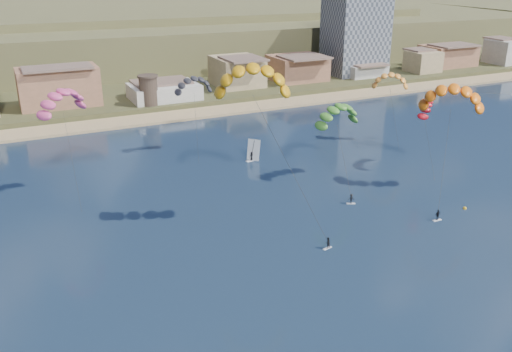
{
  "coord_description": "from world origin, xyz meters",
  "views": [
    {
      "loc": [
        -34.43,
        -40.45,
        41.63
      ],
      "look_at": [
        0.0,
        32.0,
        10.0
      ],
      "focal_mm": 39.02,
      "sensor_mm": 36.0,
      "label": 1
    }
  ],
  "objects_px": {
    "apartment_tower": "(356,29)",
    "kitesurfer_orange": "(453,93)",
    "kitesurfer_green": "(338,112)",
    "kitesurfer_yellow": "(253,76)",
    "windsurfer": "(252,154)",
    "watchtower": "(149,90)",
    "buoy": "(465,208)"
  },
  "relations": [
    {
      "from": "apartment_tower",
      "to": "kitesurfer_orange",
      "type": "height_order",
      "value": "apartment_tower"
    },
    {
      "from": "apartment_tower",
      "to": "kitesurfer_green",
      "type": "distance_m",
      "value": 100.95
    },
    {
      "from": "kitesurfer_yellow",
      "to": "kitesurfer_orange",
      "type": "height_order",
      "value": "kitesurfer_yellow"
    },
    {
      "from": "kitesurfer_orange",
      "to": "windsurfer",
      "type": "relative_size",
      "value": 5.07
    },
    {
      "from": "kitesurfer_orange",
      "to": "watchtower",
      "type": "bearing_deg",
      "value": 114.65
    },
    {
      "from": "kitesurfer_orange",
      "to": "buoy",
      "type": "bearing_deg",
      "value": -110.59
    },
    {
      "from": "apartment_tower",
      "to": "kitesurfer_yellow",
      "type": "distance_m",
      "value": 125.02
    },
    {
      "from": "buoy",
      "to": "kitesurfer_yellow",
      "type": "bearing_deg",
      "value": 163.24
    },
    {
      "from": "windsurfer",
      "to": "kitesurfer_orange",
      "type": "bearing_deg",
      "value": -46.6
    },
    {
      "from": "kitesurfer_green",
      "to": "kitesurfer_yellow",
      "type": "bearing_deg",
      "value": -153.91
    },
    {
      "from": "apartment_tower",
      "to": "kitesurfer_green",
      "type": "relative_size",
      "value": 1.74
    },
    {
      "from": "kitesurfer_green",
      "to": "buoy",
      "type": "height_order",
      "value": "kitesurfer_green"
    },
    {
      "from": "kitesurfer_yellow",
      "to": "windsurfer",
      "type": "xyz_separation_m",
      "value": [
        12.96,
        28.01,
        -23.41
      ]
    },
    {
      "from": "watchtower",
      "to": "buoy",
      "type": "height_order",
      "value": "watchtower"
    },
    {
      "from": "buoy",
      "to": "kitesurfer_orange",
      "type": "bearing_deg",
      "value": 69.41
    },
    {
      "from": "apartment_tower",
      "to": "windsurfer",
      "type": "height_order",
      "value": "apartment_tower"
    },
    {
      "from": "kitesurfer_yellow",
      "to": "kitesurfer_green",
      "type": "relative_size",
      "value": 1.59
    },
    {
      "from": "apartment_tower",
      "to": "watchtower",
      "type": "relative_size",
      "value": 3.72
    },
    {
      "from": "watchtower",
      "to": "windsurfer",
      "type": "distance_m",
      "value": 51.51
    },
    {
      "from": "windsurfer",
      "to": "kitesurfer_green",
      "type": "bearing_deg",
      "value": -57.09
    },
    {
      "from": "kitesurfer_yellow",
      "to": "buoy",
      "type": "xyz_separation_m",
      "value": [
        36.38,
        -10.95,
        -24.8
      ]
    },
    {
      "from": "windsurfer",
      "to": "buoy",
      "type": "relative_size",
      "value": 7.49
    },
    {
      "from": "kitesurfer_orange",
      "to": "kitesurfer_green",
      "type": "relative_size",
      "value": 1.31
    },
    {
      "from": "kitesurfer_orange",
      "to": "kitesurfer_green",
      "type": "bearing_deg",
      "value": 143.33
    },
    {
      "from": "kitesurfer_yellow",
      "to": "kitesurfer_green",
      "type": "bearing_deg",
      "value": 26.09
    },
    {
      "from": "apartment_tower",
      "to": "watchtower",
      "type": "height_order",
      "value": "apartment_tower"
    },
    {
      "from": "kitesurfer_yellow",
      "to": "kitesurfer_green",
      "type": "xyz_separation_m",
      "value": [
        23.61,
        11.56,
        -11.17
      ]
    },
    {
      "from": "apartment_tower",
      "to": "watchtower",
      "type": "bearing_deg",
      "value": -170.07
    },
    {
      "from": "watchtower",
      "to": "buoy",
      "type": "distance_m",
      "value": 95.37
    },
    {
      "from": "kitesurfer_orange",
      "to": "buoy",
      "type": "relative_size",
      "value": 38.02
    },
    {
      "from": "kitesurfer_orange",
      "to": "kitesurfer_green",
      "type": "distance_m",
      "value": 21.19
    },
    {
      "from": "kitesurfer_green",
      "to": "buoy",
      "type": "xyz_separation_m",
      "value": [
        12.77,
        -22.51,
        -13.63
      ]
    }
  ]
}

